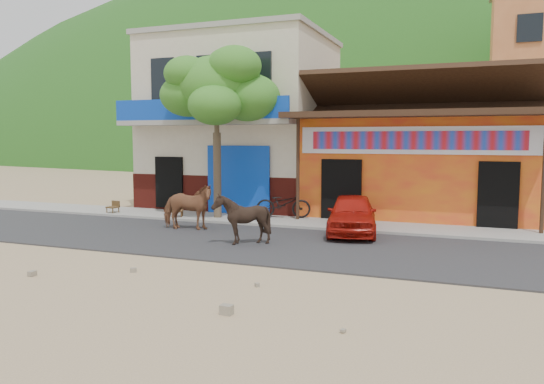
{
  "coord_description": "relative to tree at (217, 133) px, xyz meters",
  "views": [
    {
      "loc": [
        3.95,
        -10.92,
        2.9
      ],
      "look_at": [
        -1.44,
        3.0,
        1.4
      ],
      "focal_mm": 35.0,
      "sensor_mm": 36.0,
      "label": 1
    }
  ],
  "objects": [
    {
      "name": "cafe_chair_right",
      "position": [
        -1.4,
        -0.42,
        -2.56
      ],
      "size": [
        0.54,
        0.54,
        0.87
      ],
      "primitive_type": null,
      "rotation": [
        0.0,
        0.0,
        0.42
      ],
      "color": "#482E18",
      "rests_on": "sidewalk"
    },
    {
      "name": "cow_tan",
      "position": [
        0.08,
        -2.25,
        -2.35
      ],
      "size": [
        1.83,
        1.06,
        1.46
      ],
      "primitive_type": "imported",
      "rotation": [
        0.0,
        0.0,
        1.74
      ],
      "color": "brown",
      "rests_on": "road"
    },
    {
      "name": "tree",
      "position": [
        0.0,
        0.0,
        0.0
      ],
      "size": [
        3.0,
        3.0,
        6.0
      ],
      "primitive_type": null,
      "color": "#2D721E",
      "rests_on": "sidewalk"
    },
    {
      "name": "red_car",
      "position": [
        5.07,
        -1.03,
        -2.48
      ],
      "size": [
        2.08,
        3.73,
        1.2
      ],
      "primitive_type": "imported",
      "rotation": [
        0.0,
        0.0,
        0.2
      ],
      "color": "#AD150C",
      "rests_on": "road"
    },
    {
      "name": "cow_dark",
      "position": [
        2.64,
        -3.75,
        -2.38
      ],
      "size": [
        1.43,
        1.31,
        1.4
      ],
      "primitive_type": "imported",
      "rotation": [
        0.0,
        0.0,
        -1.72
      ],
      "color": "black",
      "rests_on": "road"
    },
    {
      "name": "hillside",
      "position": [
        4.6,
        64.2,
        8.88
      ],
      "size": [
        100.0,
        40.0,
        24.0
      ],
      "primitive_type": "ellipsoid",
      "color": "#194C14",
      "rests_on": "ground"
    },
    {
      "name": "cafe_building",
      "position": [
        -0.9,
        4.2,
        0.38
      ],
      "size": [
        7.0,
        6.0,
        7.0
      ],
      "primitive_type": "cube",
      "color": "beige",
      "rests_on": "ground"
    },
    {
      "name": "ground",
      "position": [
        4.6,
        -5.8,
        -3.12
      ],
      "size": [
        120.0,
        120.0,
        0.0
      ],
      "primitive_type": "plane",
      "color": "#9E825B",
      "rests_on": "ground"
    },
    {
      "name": "sidewalk",
      "position": [
        4.6,
        0.2,
        -3.06
      ],
      "size": [
        60.0,
        2.0,
        0.12
      ],
      "primitive_type": "cube",
      "color": "gray",
      "rests_on": "ground"
    },
    {
      "name": "dance_club",
      "position": [
        6.6,
        4.2,
        -1.32
      ],
      "size": [
        8.0,
        6.0,
        3.6
      ],
      "primitive_type": "cube",
      "color": "orange",
      "rests_on": "ground"
    },
    {
      "name": "cafe_chair_left",
      "position": [
        -4.25,
        -0.36,
        -2.59
      ],
      "size": [
        0.43,
        0.43,
        0.82
      ],
      "primitive_type": null,
      "rotation": [
        0.0,
        0.0,
        -0.14
      ],
      "color": "#473217",
      "rests_on": "sidewalk"
    },
    {
      "name": "scooter",
      "position": [
        2.22,
        0.73,
        -2.5
      ],
      "size": [
        2.03,
        1.16,
        1.01
      ],
      "primitive_type": "imported",
      "rotation": [
        0.0,
        0.0,
        1.84
      ],
      "color": "black",
      "rests_on": "sidewalk"
    },
    {
      "name": "road",
      "position": [
        4.6,
        -3.3,
        -3.1
      ],
      "size": [
        60.0,
        5.0,
        0.04
      ],
      "primitive_type": "cube",
      "color": "#28282B",
      "rests_on": "ground"
    }
  ]
}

